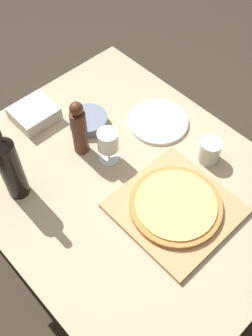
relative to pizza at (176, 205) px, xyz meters
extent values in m
plane|color=#382D23|center=(-0.04, 0.20, -0.80)|extent=(12.00, 12.00, 0.00)
cube|color=tan|center=(-0.04, 0.20, -0.04)|extent=(0.95, 1.20, 0.03)
cylinder|color=brown|center=(0.38, 0.74, -0.43)|extent=(0.06, 0.06, 0.74)
cube|color=tan|center=(0.00, 0.00, -0.02)|extent=(0.37, 0.37, 0.02)
cylinder|color=#BC7A3D|center=(0.00, 0.00, 0.00)|extent=(0.31, 0.31, 0.02)
cylinder|color=#E0C66B|center=(0.00, 0.00, 0.01)|extent=(0.28, 0.28, 0.01)
cylinder|color=black|center=(-0.34, 0.43, 0.10)|extent=(0.07, 0.07, 0.25)
cone|color=black|center=(-0.34, 0.43, 0.24)|extent=(0.07, 0.07, 0.03)
cylinder|color=#4C2819|center=(-0.06, 0.42, 0.07)|extent=(0.06, 0.06, 0.19)
sphere|color=#4C2819|center=(-0.06, 0.42, 0.19)|extent=(0.05, 0.05, 0.05)
cylinder|color=silver|center=(-0.02, 0.32, -0.03)|extent=(0.08, 0.08, 0.00)
cylinder|color=silver|center=(-0.02, 0.32, 0.00)|extent=(0.01, 0.01, 0.06)
cylinder|color=silver|center=(-0.02, 0.32, 0.07)|extent=(0.08, 0.08, 0.08)
cylinder|color=slate|center=(0.04, 0.50, -0.01)|extent=(0.15, 0.15, 0.04)
cylinder|color=silver|center=(0.25, 0.07, 0.02)|extent=(0.08, 0.08, 0.09)
cylinder|color=white|center=(0.24, 0.32, -0.02)|extent=(0.24, 0.24, 0.01)
cube|color=#BCB7AD|center=(-0.10, 0.67, 0.00)|extent=(0.16, 0.15, 0.06)
camera|label=1|loc=(-0.58, -0.37, 1.14)|focal=42.00mm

